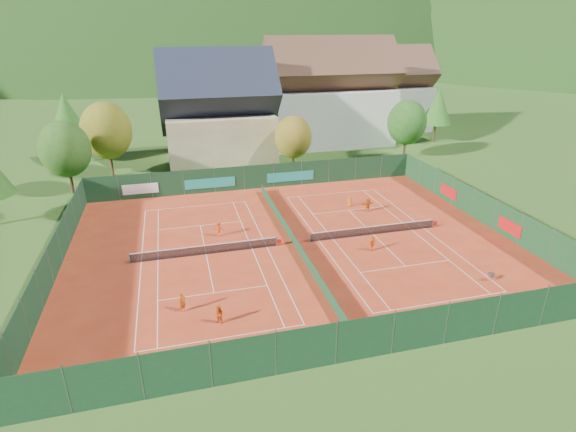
# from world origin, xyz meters

# --- Properties ---
(ground) EXTENTS (600.00, 600.00, 0.00)m
(ground) POSITION_xyz_m (0.00, 0.00, -0.02)
(ground) COLOR #2B5119
(ground) RESTS_ON ground
(clay_pad) EXTENTS (40.00, 32.00, 0.01)m
(clay_pad) POSITION_xyz_m (0.00, 0.00, 0.01)
(clay_pad) COLOR #B6351A
(clay_pad) RESTS_ON ground
(court_markings_left) EXTENTS (11.03, 23.83, 0.00)m
(court_markings_left) POSITION_xyz_m (-8.00, 0.00, 0.01)
(court_markings_left) COLOR white
(court_markings_left) RESTS_ON ground
(court_markings_right) EXTENTS (11.03, 23.83, 0.00)m
(court_markings_right) POSITION_xyz_m (8.00, 0.00, 0.01)
(court_markings_right) COLOR white
(court_markings_right) RESTS_ON ground
(tennis_net_left) EXTENTS (13.30, 0.10, 1.02)m
(tennis_net_left) POSITION_xyz_m (-7.85, 0.00, 0.51)
(tennis_net_left) COLOR #59595B
(tennis_net_left) RESTS_ON ground
(tennis_net_right) EXTENTS (13.30, 0.10, 1.02)m
(tennis_net_right) POSITION_xyz_m (8.15, 0.00, 0.51)
(tennis_net_right) COLOR #59595B
(tennis_net_right) RESTS_ON ground
(court_divider) EXTENTS (0.03, 28.80, 1.00)m
(court_divider) POSITION_xyz_m (0.00, 0.00, 0.50)
(court_divider) COLOR #14381F
(court_divider) RESTS_ON ground
(fence_north) EXTENTS (40.00, 0.10, 3.00)m
(fence_north) POSITION_xyz_m (-0.46, 15.99, 1.47)
(fence_north) COLOR #12321B
(fence_north) RESTS_ON ground
(fence_south) EXTENTS (40.00, 0.04, 3.00)m
(fence_south) POSITION_xyz_m (0.00, -16.00, 1.50)
(fence_south) COLOR #12331B
(fence_south) RESTS_ON ground
(fence_west) EXTENTS (0.04, 32.00, 3.00)m
(fence_west) POSITION_xyz_m (-20.00, 0.00, 1.50)
(fence_west) COLOR #163D22
(fence_west) RESTS_ON ground
(fence_east) EXTENTS (0.09, 32.00, 3.00)m
(fence_east) POSITION_xyz_m (20.00, 0.05, 1.48)
(fence_east) COLOR #14381B
(fence_east) RESTS_ON ground
(chalet) EXTENTS (16.20, 12.00, 16.00)m
(chalet) POSITION_xyz_m (-3.00, 30.00, 6.62)
(chalet) COLOR beige
(chalet) RESTS_ON ground
(hotel_block_a) EXTENTS (21.60, 11.00, 17.25)m
(hotel_block_a) POSITION_xyz_m (16.00, 36.00, 7.38)
(hotel_block_a) COLOR silver
(hotel_block_a) RESTS_ON ground
(hotel_block_b) EXTENTS (17.28, 10.00, 15.50)m
(hotel_block_b) POSITION_xyz_m (30.00, 44.00, 6.62)
(hotel_block_b) COLOR silver
(hotel_block_b) RESTS_ON ground
(tree_west_front) EXTENTS (5.72, 5.72, 8.69)m
(tree_west_front) POSITION_xyz_m (-22.00, 20.00, 5.39)
(tree_west_front) COLOR #432718
(tree_west_front) RESTS_ON ground
(tree_west_mid) EXTENTS (6.44, 6.44, 9.78)m
(tree_west_mid) POSITION_xyz_m (-18.00, 26.00, 6.07)
(tree_west_mid) COLOR #4D361B
(tree_west_mid) RESTS_ON ground
(tree_west_back) EXTENTS (5.60, 5.60, 10.00)m
(tree_west_back) POSITION_xyz_m (-24.00, 34.00, 6.74)
(tree_west_back) COLOR #432A17
(tree_west_back) RESTS_ON ground
(tree_center) EXTENTS (5.01, 5.01, 7.60)m
(tree_center) POSITION_xyz_m (6.00, 22.00, 4.72)
(tree_center) COLOR #402A17
(tree_center) RESTS_ON ground
(tree_east_front) EXTENTS (5.72, 5.72, 8.69)m
(tree_east_front) POSITION_xyz_m (24.00, 24.00, 5.39)
(tree_east_front) COLOR #4A301A
(tree_east_front) RESTS_ON ground
(tree_east_mid) EXTENTS (5.04, 5.04, 9.00)m
(tree_east_mid) POSITION_xyz_m (34.00, 32.00, 6.06)
(tree_east_mid) COLOR #463219
(tree_east_mid) RESTS_ON ground
(tree_east_back) EXTENTS (7.15, 7.15, 10.86)m
(tree_east_back) POSITION_xyz_m (26.00, 40.00, 6.74)
(tree_east_back) COLOR #4B2E1B
(tree_east_back) RESTS_ON ground
(mountain_backdrop) EXTENTS (820.00, 530.00, 242.00)m
(mountain_backdrop) POSITION_xyz_m (28.54, 233.48, -39.64)
(mountain_backdrop) COLOR black
(mountain_backdrop) RESTS_ON ground
(ball_hopper) EXTENTS (0.34, 0.34, 0.80)m
(ball_hopper) POSITION_xyz_m (13.32, -10.22, 0.56)
(ball_hopper) COLOR slate
(ball_hopper) RESTS_ON ground
(loose_ball_0) EXTENTS (0.07, 0.07, 0.07)m
(loose_ball_0) POSITION_xyz_m (-11.01, -8.07, 0.03)
(loose_ball_0) COLOR #CCD833
(loose_ball_0) RESTS_ON ground
(loose_ball_1) EXTENTS (0.07, 0.07, 0.07)m
(loose_ball_1) POSITION_xyz_m (3.66, -8.04, 0.03)
(loose_ball_1) COLOR #CCD833
(loose_ball_1) RESTS_ON ground
(loose_ball_2) EXTENTS (0.07, 0.07, 0.07)m
(loose_ball_2) POSITION_xyz_m (2.49, 5.40, 0.03)
(loose_ball_2) COLOR #CCD833
(loose_ball_2) RESTS_ON ground
(player_left_near) EXTENTS (0.67, 0.64, 1.55)m
(player_left_near) POSITION_xyz_m (-10.35, -8.22, 0.77)
(player_left_near) COLOR #CC5012
(player_left_near) RESTS_ON ground
(player_left_mid) EXTENTS (0.89, 0.87, 1.44)m
(player_left_mid) POSITION_xyz_m (-8.03, -10.36, 0.72)
(player_left_mid) COLOR #CE4B12
(player_left_mid) RESTS_ON ground
(player_left_far) EXTENTS (1.06, 0.72, 1.52)m
(player_left_far) POSITION_xyz_m (-6.46, 3.50, 0.76)
(player_left_far) COLOR #E24914
(player_left_far) RESTS_ON ground
(player_right_near) EXTENTS (0.95, 0.71, 1.49)m
(player_right_near) POSITION_xyz_m (6.42, -3.09, 0.75)
(player_right_near) COLOR orange
(player_right_near) RESTS_ON ground
(player_right_far_a) EXTENTS (0.60, 0.41, 1.19)m
(player_right_far_a) POSITION_xyz_m (8.52, 7.49, 0.59)
(player_right_far_a) COLOR orange
(player_right_far_a) RESTS_ON ground
(player_right_far_b) EXTENTS (1.52, 0.73, 1.58)m
(player_right_far_b) POSITION_xyz_m (9.86, 5.60, 0.79)
(player_right_far_b) COLOR #CE5612
(player_right_far_b) RESTS_ON ground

